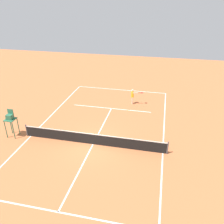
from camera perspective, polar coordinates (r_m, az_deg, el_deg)
ground_plane at (r=18.83m, az=-4.63°, el=-7.80°), size 60.00×60.00×0.00m
court_lines at (r=18.83m, az=-4.63°, el=-7.80°), size 10.99×24.25×0.01m
tennis_net at (r=18.56m, az=-4.68°, el=-6.54°), size 11.59×0.10×1.07m
player_serving at (r=25.15m, az=5.12°, el=4.08°), size 1.31×0.49×1.68m
tennis_ball at (r=24.00m, az=3.77°, el=0.44°), size 0.07×0.07×0.07m
umpire_chair at (r=20.71m, az=-23.50°, el=-1.55°), size 0.80×0.80×2.41m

